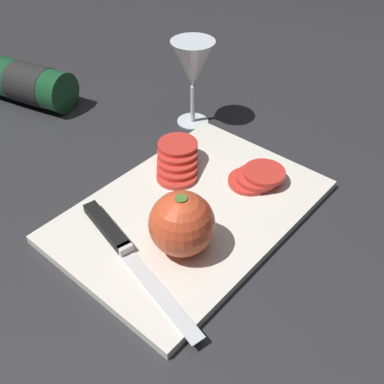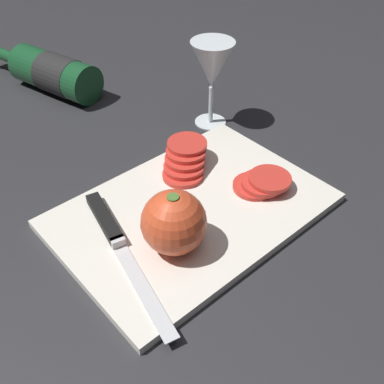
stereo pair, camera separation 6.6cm
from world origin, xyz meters
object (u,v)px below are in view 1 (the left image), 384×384
whole_tomato (184,222)px  knife (116,238)px  wine_bottle (24,82)px  wine_glass (193,67)px  tomato_slice_stack_near (257,177)px  tomato_slice_stack_far (177,160)px

whole_tomato → knife: whole_tomato is taller
wine_bottle → whole_tomato: size_ratio=3.64×
wine_glass → tomato_slice_stack_near: (-0.09, -0.21, -0.09)m
whole_tomato → tomato_slice_stack_near: bearing=0.8°
wine_bottle → tomato_slice_stack_near: size_ratio=3.84×
knife → tomato_slice_stack_far: bearing=117.5°
wine_bottle → knife: bearing=-109.2°
knife → tomato_slice_stack_far: (0.18, 0.05, 0.01)m
wine_bottle → tomato_slice_stack_far: bearing=-87.6°
wine_glass → whole_tomato: bearing=-141.1°
wine_bottle → knife: size_ratio=1.21×
wine_bottle → tomato_slice_stack_far: size_ratio=3.21×
knife → whole_tomato: bearing=49.5°
tomato_slice_stack_far → whole_tomato: bearing=-134.6°
wine_bottle → tomato_slice_stack_far: (0.02, -0.41, -0.01)m
wine_bottle → knife: (-0.16, -0.46, -0.02)m
wine_bottle → whole_tomato: 0.54m
tomato_slice_stack_near → tomato_slice_stack_far: bearing=115.4°
wine_bottle → wine_glass: bearing=-63.0°
whole_tomato → tomato_slice_stack_far: whole_tomato is taller
whole_tomato → wine_bottle: bearing=79.1°
knife → tomato_slice_stack_near: bearing=85.4°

